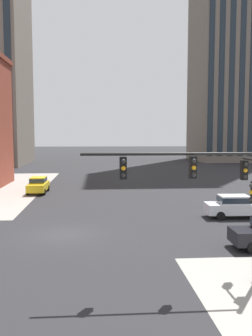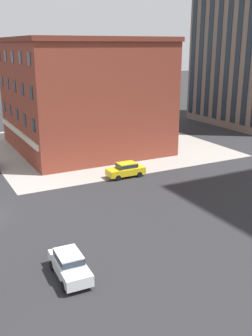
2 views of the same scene
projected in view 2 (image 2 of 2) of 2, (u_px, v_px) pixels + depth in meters
name	position (u px, v px, depth m)	size (l,w,h in m)	color
sidewalk_far_corner	(98.00, 144.00, 60.74)	(32.00, 32.00, 0.02)	gray
car_main_northbound_near	(126.00, 169.00, 45.51)	(1.93, 4.42, 1.68)	gold
car_main_southbound_near	(69.00, 264.00, 25.88)	(4.47, 2.03, 1.68)	silver
storefront_block_near_corner	(83.00, 94.00, 56.92)	(21.44, 19.57, 15.56)	brown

